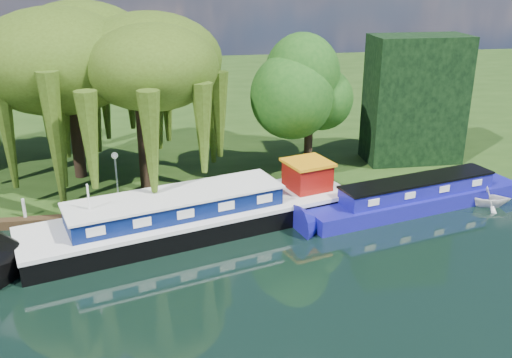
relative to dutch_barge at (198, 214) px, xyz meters
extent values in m
plane|color=black|center=(-4.66, -6.42, -0.88)|extent=(120.00, 120.00, 0.00)
cube|color=#1A330E|center=(-4.66, 27.58, -0.65)|extent=(120.00, 52.00, 0.45)
cube|color=black|center=(-0.14, -0.04, -0.46)|extent=(16.99, 8.53, 1.11)
cube|color=silver|center=(-0.14, -0.04, 0.19)|extent=(17.11, 8.63, 0.20)
cube|color=#08164C|center=(-1.02, -0.32, 0.74)|extent=(10.65, 5.64, 0.88)
cube|color=silver|center=(-1.02, -0.32, 1.23)|extent=(10.88, 5.87, 0.11)
cube|color=maroon|center=(6.04, 1.90, 0.99)|extent=(2.55, 2.55, 1.39)
cube|color=orange|center=(6.04, 1.90, 1.76)|extent=(2.84, 2.84, 0.15)
cylinder|color=silver|center=(-4.90, -1.54, 1.41)|extent=(0.09, 0.09, 2.22)
cube|color=navy|center=(11.89, 0.85, -0.52)|extent=(13.02, 5.38, 0.97)
cube|color=navy|center=(11.89, 0.85, 0.37)|extent=(9.14, 3.87, 0.81)
cube|color=black|center=(11.89, 0.85, 0.82)|extent=(9.27, 4.00, 0.11)
cube|color=silver|center=(8.83, -0.81, 0.41)|extent=(0.64, 0.22, 0.34)
cube|color=silver|center=(11.01, -0.23, 0.41)|extent=(0.64, 0.22, 0.34)
cube|color=silver|center=(13.19, 0.34, 0.41)|extent=(0.64, 0.22, 0.34)
cube|color=silver|center=(15.38, 0.92, 0.41)|extent=(0.64, 0.22, 0.34)
imported|color=silver|center=(15.98, 0.58, -0.88)|extent=(2.84, 2.63, 1.24)
cylinder|color=black|center=(-6.60, 7.65, 2.47)|extent=(0.75, 0.75, 5.79)
ellipsoid|color=#2E410E|center=(-6.60, 7.65, 6.65)|extent=(8.09, 8.09, 5.23)
cylinder|color=black|center=(-2.59, 4.92, 2.23)|extent=(0.75, 0.75, 5.31)
ellipsoid|color=#2E410E|center=(-2.59, 4.92, 6.07)|extent=(7.25, 7.25, 4.69)
cylinder|color=black|center=(7.14, 6.27, 2.34)|extent=(0.50, 0.50, 5.52)
ellipsoid|color=#144110|center=(7.14, 6.27, 4.60)|extent=(4.42, 4.42, 4.42)
cube|color=black|center=(14.34, 7.58, 3.57)|extent=(6.00, 3.00, 8.00)
cylinder|color=silver|center=(-4.16, 4.08, 0.67)|extent=(0.10, 0.10, 2.20)
sphere|color=white|center=(-4.16, 4.08, 1.95)|extent=(0.36, 0.36, 0.36)
cylinder|color=silver|center=(-8.66, 1.98, 0.07)|extent=(0.16, 0.16, 1.00)
cylinder|color=silver|center=(-1.66, 1.98, 0.07)|extent=(0.16, 0.16, 1.00)
cylinder|color=silver|center=(4.34, 1.98, 0.07)|extent=(0.16, 0.16, 1.00)
camera|label=1|loc=(-1.10, -25.96, 11.77)|focal=40.00mm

